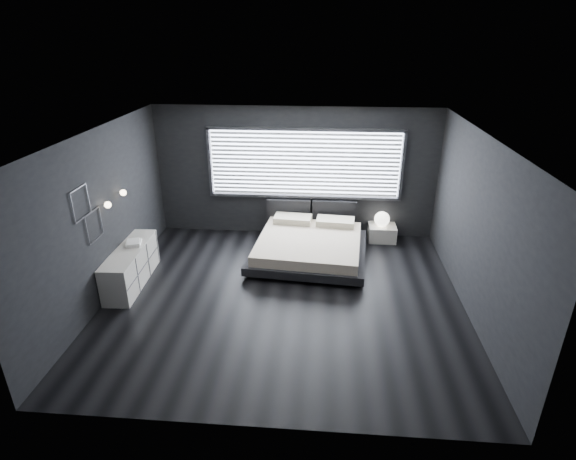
{
  "coord_description": "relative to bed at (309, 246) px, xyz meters",
  "views": [
    {
      "loc": [
        0.6,
        -6.52,
        4.2
      ],
      "look_at": [
        0.0,
        0.85,
        0.9
      ],
      "focal_mm": 28.0,
      "sensor_mm": 36.0,
      "label": 1
    }
  ],
  "objects": [
    {
      "name": "sconce_near",
      "position": [
        -3.25,
        -1.48,
        1.33
      ],
      "size": [
        0.18,
        0.11,
        0.11
      ],
      "color": "silver",
      "rests_on": "ground"
    },
    {
      "name": "book_stack",
      "position": [
        -3.13,
        -1.04,
        0.44
      ],
      "size": [
        0.33,
        0.39,
        0.07
      ],
      "color": "white",
      "rests_on": "dresser"
    },
    {
      "name": "wall_art_upper",
      "position": [
        -3.34,
        -2.08,
        1.58
      ],
      "size": [
        0.01,
        0.48,
        0.48
      ],
      "color": "#47474C",
      "rests_on": "ground"
    },
    {
      "name": "sconce_far",
      "position": [
        -3.25,
        -0.88,
        1.33
      ],
      "size": [
        0.18,
        0.11,
        0.11
      ],
      "color": "silver",
      "rests_on": "ground"
    },
    {
      "name": "orb_lamp",
      "position": [
        1.52,
        0.94,
        0.24
      ],
      "size": [
        0.33,
        0.33,
        0.33
      ],
      "primitive_type": "sphere",
      "color": "white",
      "rests_on": "nightstand"
    },
    {
      "name": "window",
      "position": [
        -0.17,
        1.16,
        1.34
      ],
      "size": [
        4.14,
        0.09,
        1.52
      ],
      "color": "white",
      "rests_on": "ground"
    },
    {
      "name": "wall_art_lower",
      "position": [
        -3.34,
        -1.83,
        1.11
      ],
      "size": [
        0.01,
        0.48,
        0.48
      ],
      "color": "#47474C",
      "rests_on": "ground"
    },
    {
      "name": "bed",
      "position": [
        0.0,
        0.0,
        0.0
      ],
      "size": [
        2.4,
        2.31,
        0.57
      ],
      "color": "black",
      "rests_on": "ground"
    },
    {
      "name": "nightstand",
      "position": [
        1.54,
        0.97,
        -0.1
      ],
      "size": [
        0.58,
        0.49,
        0.34
      ],
      "primitive_type": "cube",
      "rotation": [
        0.0,
        0.0,
        -0.0
      ],
      "color": "silver",
      "rests_on": "ground"
    },
    {
      "name": "room",
      "position": [
        -0.37,
        -1.53,
        1.13
      ],
      "size": [
        6.04,
        6.0,
        2.8
      ],
      "color": "black",
      "rests_on": "ground"
    },
    {
      "name": "headboard",
      "position": [
        -0.0,
        1.11,
        0.3
      ],
      "size": [
        1.96,
        0.16,
        0.52
      ],
      "color": "black",
      "rests_on": "ground"
    },
    {
      "name": "dresser",
      "position": [
        -3.15,
        -1.23,
        0.07
      ],
      "size": [
        0.55,
        1.71,
        0.68
      ],
      "color": "silver",
      "rests_on": "ground"
    }
  ]
}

